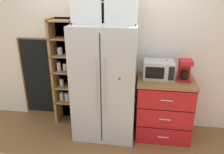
{
  "coord_description": "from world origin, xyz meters",
  "views": [
    {
      "loc": [
        0.56,
        -3.02,
        2.11
      ],
      "look_at": [
        0.1,
        -0.01,
        0.95
      ],
      "focal_mm": 35.08,
      "sensor_mm": 36.0,
      "label": 1
    }
  ],
  "objects_px": {
    "microwave": "(158,69)",
    "bottle_amber": "(166,70)",
    "refrigerator": "(105,82)",
    "coffee_maker": "(185,70)",
    "chalkboard_menu": "(39,78)",
    "mug_sage": "(167,78)"
  },
  "relations": [
    {
      "from": "microwave",
      "to": "mug_sage",
      "type": "bearing_deg",
      "value": -42.2
    },
    {
      "from": "refrigerator",
      "to": "mug_sage",
      "type": "height_order",
      "value": "refrigerator"
    },
    {
      "from": "microwave",
      "to": "coffee_maker",
      "type": "relative_size",
      "value": 1.42
    },
    {
      "from": "refrigerator",
      "to": "chalkboard_menu",
      "type": "height_order",
      "value": "refrigerator"
    },
    {
      "from": "microwave",
      "to": "bottle_amber",
      "type": "relative_size",
      "value": 1.68
    },
    {
      "from": "bottle_amber",
      "to": "chalkboard_menu",
      "type": "distance_m",
      "value": 2.18
    },
    {
      "from": "microwave",
      "to": "bottle_amber",
      "type": "xyz_separation_m",
      "value": [
        0.12,
        0.05,
        -0.02
      ]
    },
    {
      "from": "refrigerator",
      "to": "bottle_amber",
      "type": "height_order",
      "value": "refrigerator"
    },
    {
      "from": "refrigerator",
      "to": "microwave",
      "type": "relative_size",
      "value": 3.92
    },
    {
      "from": "refrigerator",
      "to": "mug_sage",
      "type": "xyz_separation_m",
      "value": [
        0.9,
        -0.01,
        0.12
      ]
    },
    {
      "from": "coffee_maker",
      "to": "mug_sage",
      "type": "xyz_separation_m",
      "value": [
        -0.25,
        -0.07,
        -0.11
      ]
    },
    {
      "from": "bottle_amber",
      "to": "coffee_maker",
      "type": "bearing_deg",
      "value": -20.61
    },
    {
      "from": "chalkboard_menu",
      "to": "coffee_maker",
      "type": "bearing_deg",
      "value": -6.52
    },
    {
      "from": "coffee_maker",
      "to": "mug_sage",
      "type": "height_order",
      "value": "coffee_maker"
    },
    {
      "from": "chalkboard_menu",
      "to": "mug_sage",
      "type": "bearing_deg",
      "value": -9.0
    },
    {
      "from": "bottle_amber",
      "to": "mug_sage",
      "type": "bearing_deg",
      "value": -89.39
    },
    {
      "from": "mug_sage",
      "to": "bottle_amber",
      "type": "relative_size",
      "value": 0.44
    },
    {
      "from": "chalkboard_menu",
      "to": "refrigerator",
      "type": "bearing_deg",
      "value": -14.96
    },
    {
      "from": "microwave",
      "to": "mug_sage",
      "type": "distance_m",
      "value": 0.18
    },
    {
      "from": "refrigerator",
      "to": "chalkboard_menu",
      "type": "distance_m",
      "value": 1.31
    },
    {
      "from": "refrigerator",
      "to": "coffee_maker",
      "type": "height_order",
      "value": "refrigerator"
    },
    {
      "from": "refrigerator",
      "to": "chalkboard_menu",
      "type": "xyz_separation_m",
      "value": [
        -1.25,
        0.33,
        -0.14
      ]
    }
  ]
}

